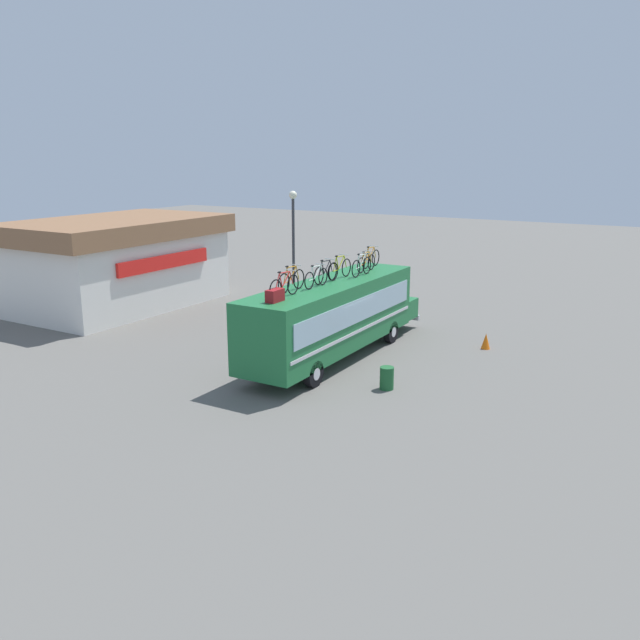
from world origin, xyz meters
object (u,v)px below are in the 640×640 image
at_px(rooftop_bicycle_1, 284,286).
at_px(rooftop_bicycle_4, 326,273).
at_px(street_lamp, 293,237).
at_px(rooftop_bicycle_6, 361,266).
at_px(luggage_bag_1, 275,295).
at_px(rooftop_bicycle_7, 366,263).
at_px(rooftop_bicycle_2, 291,280).
at_px(rooftop_bicycle_8, 371,258).
at_px(trash_bin, 387,378).
at_px(traffic_cone, 486,341).
at_px(rooftop_bicycle_5, 340,269).
at_px(bus, 334,315).
at_px(rooftop_bicycle_3, 316,278).

relative_size(rooftop_bicycle_1, rooftop_bicycle_4, 1.05).
bearing_deg(street_lamp, rooftop_bicycle_6, -122.44).
xyz_separation_m(luggage_bag_1, rooftop_bicycle_7, (6.79, -0.01, 0.16)).
xyz_separation_m(luggage_bag_1, rooftop_bicycle_2, (1.75, 0.47, 0.19)).
relative_size(rooftop_bicycle_8, trash_bin, 2.13).
xyz_separation_m(rooftop_bicycle_6, traffic_cone, (2.71, -4.51, -3.18)).
relative_size(rooftop_bicycle_6, trash_bin, 2.11).
bearing_deg(trash_bin, rooftop_bicycle_6, 37.92).
bearing_deg(street_lamp, trash_bin, -130.78).
xyz_separation_m(rooftop_bicycle_4, rooftop_bicycle_5, (1.01, -0.07, 0.02)).
height_order(rooftop_bicycle_5, traffic_cone, rooftop_bicycle_5).
xyz_separation_m(bus, rooftop_bicycle_1, (-3.48, 0.03, 1.74)).
bearing_deg(rooftop_bicycle_4, rooftop_bicycle_7, -4.47).
height_order(rooftop_bicycle_1, trash_bin, rooftop_bicycle_1).
relative_size(rooftop_bicycle_4, rooftop_bicycle_8, 1.01).
distance_m(rooftop_bicycle_4, street_lamp, 7.53).
bearing_deg(rooftop_bicycle_8, rooftop_bicycle_1, -178.26).
bearing_deg(rooftop_bicycle_1, rooftop_bicycle_3, -0.72).
bearing_deg(rooftop_bicycle_7, rooftop_bicycle_6, -164.08).
xyz_separation_m(rooftop_bicycle_4, traffic_cone, (4.74, -5.02, -3.17)).
distance_m(rooftop_bicycle_2, rooftop_bicycle_8, 6.13).
height_order(rooftop_bicycle_6, trash_bin, rooftop_bicycle_6).
bearing_deg(rooftop_bicycle_2, rooftop_bicycle_6, -10.58).
bearing_deg(rooftop_bicycle_4, rooftop_bicycle_2, 173.12).
relative_size(rooftop_bicycle_6, rooftop_bicycle_7, 1.03).
height_order(rooftop_bicycle_1, rooftop_bicycle_6, rooftop_bicycle_1).
bearing_deg(luggage_bag_1, street_lamp, 29.45).
bearing_deg(rooftop_bicycle_7, bus, 178.14).
height_order(rooftop_bicycle_6, traffic_cone, rooftop_bicycle_6).
bearing_deg(rooftop_bicycle_7, rooftop_bicycle_5, 175.41).
bearing_deg(rooftop_bicycle_8, luggage_bag_1, -177.68).
height_order(rooftop_bicycle_2, rooftop_bicycle_7, rooftop_bicycle_2).
relative_size(bus, rooftop_bicycle_1, 6.33).
xyz_separation_m(rooftop_bicycle_5, traffic_cone, (3.73, -4.95, -3.19)).
distance_m(rooftop_bicycle_2, traffic_cone, 9.16).
distance_m(trash_bin, traffic_cone, 6.73).
distance_m(rooftop_bicycle_1, rooftop_bicycle_6, 5.10).
relative_size(rooftop_bicycle_2, rooftop_bicycle_5, 0.96).
bearing_deg(rooftop_bicycle_3, rooftop_bicycle_8, 2.75).
bearing_deg(rooftop_bicycle_2, bus, -9.18).
distance_m(luggage_bag_1, rooftop_bicycle_6, 5.83).
relative_size(rooftop_bicycle_2, rooftop_bicycle_6, 1.02).
bearing_deg(bus, trash_bin, -123.73).
relative_size(rooftop_bicycle_1, rooftop_bicycle_6, 1.07).
distance_m(rooftop_bicycle_2, rooftop_bicycle_5, 3.06).
distance_m(rooftop_bicycle_3, trash_bin, 4.65).
bearing_deg(luggage_bag_1, bus, 1.06).
xyz_separation_m(rooftop_bicycle_5, trash_bin, (-2.83, -3.44, -3.12)).
relative_size(rooftop_bicycle_1, rooftop_bicycle_2, 1.05).
relative_size(luggage_bag_1, rooftop_bicycle_4, 0.40).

